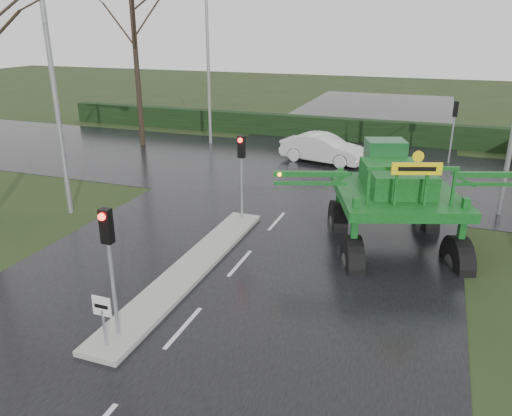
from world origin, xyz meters
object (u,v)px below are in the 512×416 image
(traffic_signal_mid, at_px, (241,160))
(street_light_left_far, at_px, (212,50))
(keep_left_sign, at_px, (103,313))
(traffic_signal_far, at_px, (454,118))
(traffic_signal_near, at_px, (108,246))
(white_sedan, at_px, (322,162))
(street_light_left_near, at_px, (58,66))
(crop_sprayer, at_px, (355,196))

(traffic_signal_mid, bearing_deg, street_light_left_far, 118.86)
(keep_left_sign, distance_m, traffic_signal_far, 22.93)
(traffic_signal_near, height_order, traffic_signal_far, same)
(traffic_signal_near, height_order, street_light_left_far, street_light_left_far)
(keep_left_sign, height_order, white_sedan, keep_left_sign)
(street_light_left_near, xyz_separation_m, street_light_left_far, (0.00, 14.00, 0.00))
(traffic_signal_mid, relative_size, crop_sprayer, 0.43)
(traffic_signal_near, xyz_separation_m, traffic_signal_mid, (0.00, 8.50, 0.00))
(keep_left_sign, relative_size, white_sedan, 0.28)
(street_light_left_near, xyz_separation_m, crop_sprayer, (11.62, -0.49, -3.69))
(white_sedan, bearing_deg, street_light_left_far, 85.92)
(traffic_signal_far, height_order, white_sedan, traffic_signal_far)
(keep_left_sign, xyz_separation_m, traffic_signal_far, (7.80, 21.51, 1.53))
(keep_left_sign, relative_size, crop_sprayer, 0.16)
(keep_left_sign, distance_m, street_light_left_far, 23.11)
(keep_left_sign, distance_m, traffic_signal_near, 1.61)
(keep_left_sign, bearing_deg, crop_sprayer, 56.03)
(traffic_signal_near, distance_m, street_light_left_far, 22.37)
(traffic_signal_near, relative_size, traffic_signal_mid, 1.00)
(traffic_signal_far, distance_m, street_light_left_near, 20.58)
(traffic_signal_near, bearing_deg, traffic_signal_mid, 90.00)
(keep_left_sign, distance_m, crop_sprayer, 8.55)
(keep_left_sign, relative_size, street_light_left_near, 0.14)
(traffic_signal_far, bearing_deg, traffic_signal_near, 69.64)
(keep_left_sign, relative_size, traffic_signal_far, 0.38)
(crop_sprayer, bearing_deg, traffic_signal_mid, 138.10)
(street_light_left_near, height_order, crop_sprayer, street_light_left_near)
(keep_left_sign, bearing_deg, street_light_left_near, 132.59)
(street_light_left_far, xyz_separation_m, white_sedan, (7.86, -2.29, -5.99))
(keep_left_sign, relative_size, traffic_signal_near, 0.38)
(keep_left_sign, bearing_deg, street_light_left_far, 107.78)
(street_light_left_near, bearing_deg, traffic_signal_near, -45.47)
(white_sedan, bearing_deg, traffic_signal_far, -59.28)
(street_light_left_near, xyz_separation_m, white_sedan, (7.86, 11.71, -5.99))
(traffic_signal_mid, bearing_deg, traffic_signal_far, 58.07)
(traffic_signal_mid, distance_m, crop_sprayer, 5.13)
(traffic_signal_near, relative_size, street_light_left_near, 0.35)
(street_light_left_near, relative_size, street_light_left_far, 1.00)
(street_light_left_far, bearing_deg, traffic_signal_far, 0.03)
(traffic_signal_mid, distance_m, street_light_left_far, 14.68)
(keep_left_sign, xyz_separation_m, traffic_signal_near, (0.00, 0.49, 1.53))
(keep_left_sign, bearing_deg, traffic_signal_mid, 90.00)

